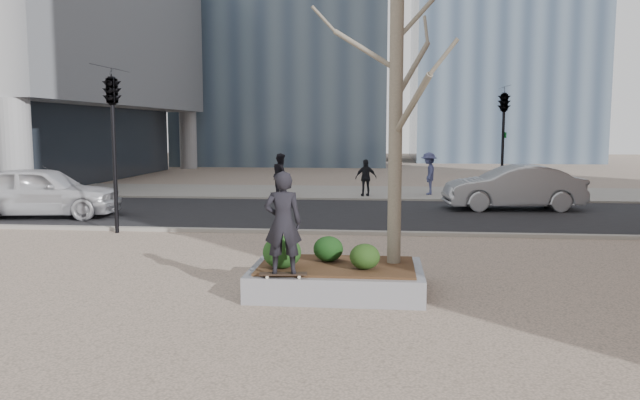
# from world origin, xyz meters

# --- Properties ---
(ground) EXTENTS (120.00, 120.00, 0.00)m
(ground) POSITION_xyz_m (0.00, 0.00, 0.00)
(ground) COLOR tan
(ground) RESTS_ON ground
(street) EXTENTS (60.00, 8.00, 0.02)m
(street) POSITION_xyz_m (0.00, 10.00, 0.01)
(street) COLOR black
(street) RESTS_ON ground
(far_sidewalk) EXTENTS (60.00, 6.00, 0.02)m
(far_sidewalk) POSITION_xyz_m (0.00, 17.00, 0.01)
(far_sidewalk) COLOR gray
(far_sidewalk) RESTS_ON ground
(planter) EXTENTS (3.00, 2.00, 0.45)m
(planter) POSITION_xyz_m (1.00, 0.00, 0.23)
(planter) COLOR gray
(planter) RESTS_ON ground
(planter_mulch) EXTENTS (2.70, 1.70, 0.04)m
(planter_mulch) POSITION_xyz_m (1.00, 0.00, 0.47)
(planter_mulch) COLOR #382314
(planter_mulch) RESTS_ON planter
(sycamore_tree) EXTENTS (2.80, 2.80, 6.60)m
(sycamore_tree) POSITION_xyz_m (2.00, 0.30, 3.79)
(sycamore_tree) COLOR gray
(sycamore_tree) RESTS_ON planter_mulch
(shrub_left) EXTENTS (0.66, 0.66, 0.56)m
(shrub_left) POSITION_xyz_m (0.09, -0.37, 0.77)
(shrub_left) COLOR #133E16
(shrub_left) RESTS_ON planter_mulch
(shrub_middle) EXTENTS (0.54, 0.54, 0.46)m
(shrub_middle) POSITION_xyz_m (0.83, 0.26, 0.72)
(shrub_middle) COLOR black
(shrub_middle) RESTS_ON planter_mulch
(shrub_right) EXTENTS (0.52, 0.52, 0.44)m
(shrub_right) POSITION_xyz_m (1.50, -0.31, 0.71)
(shrub_right) COLOR black
(shrub_right) RESTS_ON planter_mulch
(skateboard) EXTENTS (0.80, 0.29, 0.08)m
(skateboard) POSITION_xyz_m (0.19, -0.88, 0.49)
(skateboard) COLOR black
(skateboard) RESTS_ON planter
(skateboarder) EXTENTS (0.65, 0.47, 1.67)m
(skateboarder) POSITION_xyz_m (0.19, -0.88, 1.36)
(skateboarder) COLOR black
(skateboarder) RESTS_ON skateboard
(police_car) EXTENTS (5.08, 2.58, 1.66)m
(police_car) POSITION_xyz_m (-9.11, 8.17, 0.85)
(police_car) COLOR silver
(police_car) RESTS_ON street
(car_silver) EXTENTS (4.87, 2.07, 1.56)m
(car_silver) POSITION_xyz_m (6.35, 11.65, 0.80)
(car_silver) COLOR #999CA1
(car_silver) RESTS_ON street
(pedestrian_a) EXTENTS (0.87, 1.01, 1.79)m
(pedestrian_a) POSITION_xyz_m (-2.51, 15.30, 0.92)
(pedestrian_a) COLOR black
(pedestrian_a) RESTS_ON far_sidewalk
(pedestrian_b) EXTENTS (0.74, 1.21, 1.81)m
(pedestrian_b) POSITION_xyz_m (3.75, 16.33, 0.93)
(pedestrian_b) COLOR #3B406B
(pedestrian_b) RESTS_ON far_sidewalk
(pedestrian_c) EXTENTS (0.97, 0.59, 1.55)m
(pedestrian_c) POSITION_xyz_m (1.08, 15.40, 0.80)
(pedestrian_c) COLOR black
(pedestrian_c) RESTS_ON far_sidewalk
(traffic_light_near) EXTENTS (0.60, 2.48, 4.50)m
(traffic_light_near) POSITION_xyz_m (-5.50, 5.60, 2.25)
(traffic_light_near) COLOR black
(traffic_light_near) RESTS_ON ground
(traffic_light_far) EXTENTS (0.60, 2.48, 4.50)m
(traffic_light_far) POSITION_xyz_m (6.50, 14.60, 2.25)
(traffic_light_far) COLOR black
(traffic_light_far) RESTS_ON ground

